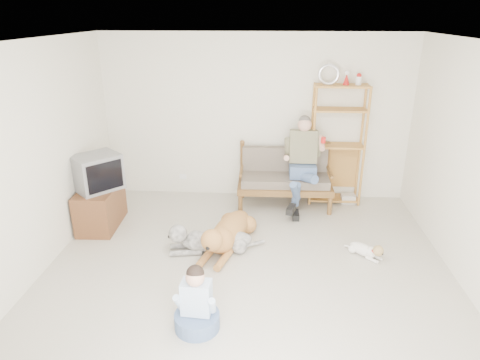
# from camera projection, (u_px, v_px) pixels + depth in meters

# --- Properties ---
(floor) EXTENTS (5.50, 5.50, 0.00)m
(floor) POSITION_uv_depth(u_px,v_px,m) (246.00, 288.00, 4.94)
(floor) COLOR silver
(floor) RESTS_ON ground
(ceiling) EXTENTS (5.50, 5.50, 0.00)m
(ceiling) POSITION_uv_depth(u_px,v_px,m) (247.00, 44.00, 3.95)
(ceiling) COLOR silver
(ceiling) RESTS_ON ground
(wall_back) EXTENTS (5.00, 0.00, 5.00)m
(wall_back) POSITION_uv_depth(u_px,v_px,m) (255.00, 118.00, 7.00)
(wall_back) COLOR silver
(wall_back) RESTS_ON ground
(wall_left) EXTENTS (0.00, 5.50, 5.50)m
(wall_left) POSITION_uv_depth(u_px,v_px,m) (15.00, 174.00, 4.60)
(wall_left) COLOR silver
(wall_left) RESTS_ON ground
(loveseat) EXTENTS (1.51, 0.73, 0.95)m
(loveseat) POSITION_uv_depth(u_px,v_px,m) (285.00, 176.00, 6.93)
(loveseat) COLOR brown
(loveseat) RESTS_ON ground
(man) EXTENTS (0.57, 0.81, 1.31)m
(man) POSITION_uv_depth(u_px,v_px,m) (301.00, 170.00, 6.62)
(man) COLOR slate
(man) RESTS_ON loveseat
(etagere) EXTENTS (0.86, 0.38, 2.25)m
(etagere) POSITION_uv_depth(u_px,v_px,m) (337.00, 144.00, 6.86)
(etagere) COLOR #C6883E
(etagere) RESTS_ON ground
(book_stack) EXTENTS (0.23, 0.17, 0.14)m
(book_stack) POSITION_uv_depth(u_px,v_px,m) (348.00, 198.00, 7.13)
(book_stack) COLOR white
(book_stack) RESTS_ON ground
(tv_stand) EXTENTS (0.53, 0.92, 0.60)m
(tv_stand) POSITION_uv_depth(u_px,v_px,m) (100.00, 207.00, 6.29)
(tv_stand) COLOR brown
(tv_stand) RESTS_ON ground
(crt_tv) EXTENTS (0.77, 0.78, 0.51)m
(crt_tv) POSITION_uv_depth(u_px,v_px,m) (97.00, 172.00, 6.06)
(crt_tv) COLOR slate
(crt_tv) RESTS_ON tv_stand
(wall_outlet) EXTENTS (0.12, 0.02, 0.08)m
(wall_outlet) POSITION_uv_depth(u_px,v_px,m) (183.00, 176.00, 7.45)
(wall_outlet) COLOR white
(wall_outlet) RESTS_ON ground
(golden_retriever) EXTENTS (0.69, 1.59, 0.49)m
(golden_retriever) POSITION_uv_depth(u_px,v_px,m) (227.00, 233.00, 5.75)
(golden_retriever) COLOR #BE8242
(golden_retriever) RESTS_ON ground
(shaggy_dog) EXTENTS (1.34, 0.49, 0.40)m
(shaggy_dog) POSITION_uv_depth(u_px,v_px,m) (208.00, 240.00, 5.66)
(shaggy_dog) COLOR silver
(shaggy_dog) RESTS_ON ground
(terrier) EXTENTS (0.47, 0.45, 0.22)m
(terrier) POSITION_uv_depth(u_px,v_px,m) (367.00, 250.00, 5.54)
(terrier) COLOR white
(terrier) RESTS_ON ground
(child) EXTENTS (0.46, 0.46, 0.72)m
(child) POSITION_uv_depth(u_px,v_px,m) (197.00, 306.00, 4.24)
(child) COLOR slate
(child) RESTS_ON ground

